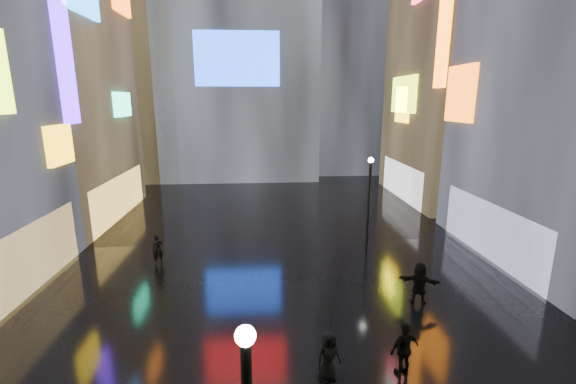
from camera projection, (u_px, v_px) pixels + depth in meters
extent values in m
plane|color=black|center=(278.00, 243.00, 22.75)|extent=(140.00, 140.00, 0.00)
cube|color=#FFC659|center=(15.00, 268.00, 15.80)|extent=(0.20, 10.00, 3.00)
cube|color=#E9AB0B|center=(59.00, 145.00, 18.95)|extent=(0.25, 2.24, 1.94)
cube|color=#4112E9|center=(63.00, 44.00, 19.43)|extent=(0.25, 1.40, 8.00)
cube|color=black|center=(26.00, 56.00, 24.88)|extent=(10.00, 12.00, 22.00)
cube|color=#FFC659|center=(119.00, 197.00, 27.44)|extent=(0.20, 10.00, 3.00)
cube|color=#17D291|center=(122.00, 104.00, 27.73)|extent=(0.25, 3.00, 1.71)
cube|color=blue|center=(80.00, 0.00, 21.35)|extent=(0.25, 4.84, 1.37)
cube|color=white|center=(491.00, 231.00, 20.27)|extent=(0.20, 9.00, 3.00)
cube|color=#E95E0B|center=(461.00, 94.00, 22.61)|extent=(0.25, 2.99, 3.26)
cube|color=#E95E0B|center=(446.00, 5.00, 24.14)|extent=(0.25, 1.40, 10.00)
cube|color=black|center=(474.00, 25.00, 30.32)|extent=(10.00, 12.00, 28.00)
cube|color=white|center=(402.00, 181.00, 32.88)|extent=(0.20, 9.00, 3.00)
cube|color=#B8E917|center=(404.00, 95.00, 31.51)|extent=(0.25, 4.92, 2.91)
cube|color=#E9AB0B|center=(402.00, 105.00, 31.81)|extent=(0.25, 2.63, 2.87)
cube|color=#194CFF|center=(237.00, 59.00, 36.14)|extent=(8.00, 0.20, 5.00)
cube|color=black|center=(344.00, 22.00, 44.65)|extent=(12.00, 12.00, 34.00)
cube|color=black|center=(133.00, 53.00, 40.08)|extent=(10.00, 10.00, 26.00)
sphere|color=white|center=(245.00, 336.00, 5.31)|extent=(0.30, 0.30, 0.30)
cylinder|color=black|center=(369.00, 205.00, 21.42)|extent=(0.16, 0.16, 5.00)
sphere|color=white|center=(371.00, 160.00, 20.83)|extent=(0.30, 0.30, 0.30)
imported|color=black|center=(404.00, 349.00, 11.68)|extent=(1.09, 0.73, 1.72)
imported|color=black|center=(328.00, 356.00, 11.49)|extent=(0.88, 0.72, 1.56)
imported|color=black|center=(419.00, 283.00, 15.77)|extent=(1.74, 1.11, 1.79)
imported|color=black|center=(158.00, 250.00, 19.67)|extent=(0.65, 0.53, 1.55)
imported|color=black|center=(330.00, 318.00, 11.20)|extent=(1.43, 1.43, 0.95)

